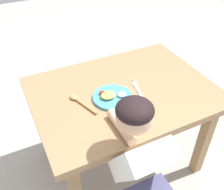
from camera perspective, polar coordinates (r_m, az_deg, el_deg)
ground_plane at (r=2.09m, az=1.98°, el=-13.92°), size 8.00×8.00×0.00m
dining_table at (r=1.66m, az=2.42°, el=-1.43°), size 1.11×0.82×0.68m
plate at (r=1.53m, az=0.02°, el=-0.39°), size 0.23×0.23×0.05m
fork at (r=1.61m, az=5.53°, el=1.45°), size 0.06×0.19×0.01m
spoon at (r=1.51m, az=-7.05°, el=-1.46°), size 0.10×0.22×0.02m
person at (r=1.35m, az=6.35°, el=-17.98°), size 0.23×0.47×0.96m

